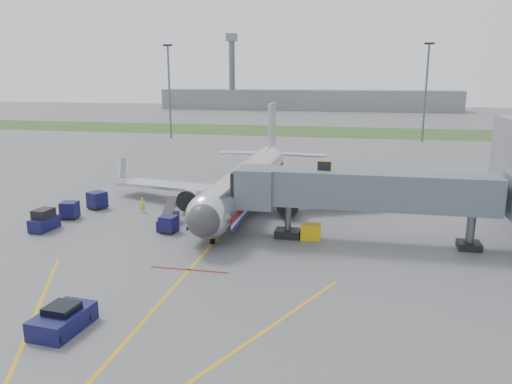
% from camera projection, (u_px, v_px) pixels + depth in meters
% --- Properties ---
extents(ground, '(400.00, 400.00, 0.00)m').
position_uv_depth(ground, '(206.00, 251.00, 40.33)').
color(ground, '#565659').
rests_on(ground, ground).
extents(grass_strip, '(300.00, 25.00, 0.01)m').
position_uv_depth(grass_strip, '(312.00, 131.00, 126.11)').
color(grass_strip, '#2D4C1E').
rests_on(grass_strip, ground).
extents(apron_markings, '(21.52, 50.00, 0.01)m').
position_uv_depth(apron_markings, '(172.00, 289.00, 33.28)').
color(apron_markings, gold).
rests_on(apron_markings, ground).
extents(airliner, '(32.10, 35.67, 10.25)m').
position_uv_depth(airliner, '(247.00, 181.00, 54.26)').
color(airliner, silver).
rests_on(airliner, ground).
extents(jet_bridge, '(25.30, 4.00, 6.90)m').
position_uv_depth(jet_bridge, '(370.00, 191.00, 41.53)').
color(jet_bridge, slate).
rests_on(jet_bridge, ground).
extents(light_mast_left, '(2.00, 0.44, 20.40)m').
position_uv_depth(light_mast_left, '(169.00, 89.00, 110.51)').
color(light_mast_left, '#595B60').
rests_on(light_mast_left, ground).
extents(light_mast_right, '(2.00, 0.44, 20.40)m').
position_uv_depth(light_mast_right, '(426.00, 90.00, 104.40)').
color(light_mast_right, '#595B60').
rests_on(light_mast_right, ground).
extents(distant_terminal, '(120.00, 14.00, 8.00)m').
position_uv_depth(distant_terminal, '(307.00, 100.00, 203.41)').
color(distant_terminal, slate).
rests_on(distant_terminal, ground).
extents(control_tower, '(4.00, 4.00, 30.00)m').
position_uv_depth(control_tower, '(232.00, 66.00, 201.52)').
color(control_tower, '#595B60').
rests_on(control_tower, ground).
extents(pushback_tug, '(2.50, 3.77, 1.49)m').
position_uv_depth(pushback_tug, '(63.00, 319.00, 27.84)').
color(pushback_tug, '#0D1139').
rests_on(pushback_tug, ground).
extents(baggage_tug, '(1.65, 2.93, 1.99)m').
position_uv_depth(baggage_tug, '(44.00, 221.00, 45.74)').
color(baggage_tug, '#0D1139').
rests_on(baggage_tug, ground).
extents(baggage_cart_a, '(2.22, 2.22, 1.81)m').
position_uv_depth(baggage_cart_a, '(97.00, 200.00, 53.08)').
color(baggage_cart_a, '#0D1139').
rests_on(baggage_cart_a, ground).
extents(baggage_cart_b, '(1.77, 1.77, 1.69)m').
position_uv_depth(baggage_cart_b, '(70.00, 210.00, 49.42)').
color(baggage_cart_b, '#0D1139').
rests_on(baggage_cart_b, ground).
extents(baggage_cart_c, '(1.61, 1.61, 1.53)m').
position_uv_depth(baggage_cart_c, '(169.00, 224.00, 45.05)').
color(baggage_cart_c, '#0D1139').
rests_on(baggage_cart_c, ground).
extents(belt_loader, '(2.25, 4.82, 2.28)m').
position_uv_depth(belt_loader, '(168.00, 220.00, 46.99)').
color(belt_loader, '#0D1139').
rests_on(belt_loader, ground).
extents(ground_power_cart, '(1.79, 1.25, 1.38)m').
position_uv_depth(ground_power_cart, '(311.00, 232.00, 43.17)').
color(ground_power_cart, gold).
rests_on(ground_power_cart, ground).
extents(ramp_worker, '(0.67, 0.59, 1.56)m').
position_uv_depth(ramp_worker, '(143.00, 205.00, 51.57)').
color(ramp_worker, '#CCE61B').
rests_on(ramp_worker, ground).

